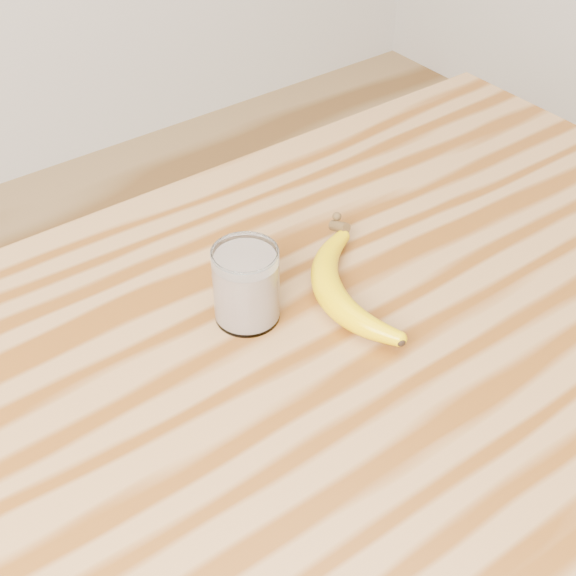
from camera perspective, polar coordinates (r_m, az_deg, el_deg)
table at (r=0.89m, az=3.25°, el=-12.03°), size 1.20×0.80×0.90m
smoothie_glass at (r=0.83m, az=-2.99°, el=0.16°), size 0.07×0.07×0.09m
banana at (r=0.86m, az=2.88°, el=-0.24°), size 0.19×0.28×0.03m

